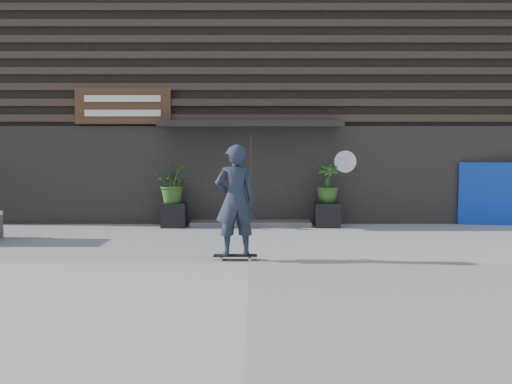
{
  "coord_description": "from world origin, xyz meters",
  "views": [
    {
      "loc": [
        0.1,
        -10.35,
        2.16
      ],
      "look_at": [
        0.13,
        1.73,
        1.1
      ],
      "focal_mm": 42.08,
      "sensor_mm": 36.0,
      "label": 1
    }
  ],
  "objects_px": {
    "planter_pot_left": "(174,215)",
    "skateboarder": "(235,200)",
    "planter_pot_right": "(327,215)",
    "blue_tarp": "(493,194)"
  },
  "relations": [
    {
      "from": "planter_pot_left",
      "to": "skateboarder",
      "type": "bearing_deg",
      "value": -68.24
    },
    {
      "from": "planter_pot_left",
      "to": "planter_pot_right",
      "type": "relative_size",
      "value": 1.0
    },
    {
      "from": "skateboarder",
      "to": "planter_pot_right",
      "type": "bearing_deg",
      "value": 62.59
    },
    {
      "from": "skateboarder",
      "to": "planter_pot_left",
      "type": "bearing_deg",
      "value": 111.76
    },
    {
      "from": "planter_pot_right",
      "to": "planter_pot_left",
      "type": "bearing_deg",
      "value": 180.0
    },
    {
      "from": "planter_pot_right",
      "to": "blue_tarp",
      "type": "xyz_separation_m",
      "value": [
        4.23,
        0.3,
        0.49
      ]
    },
    {
      "from": "planter_pot_right",
      "to": "skateboarder",
      "type": "height_order",
      "value": "skateboarder"
    },
    {
      "from": "planter_pot_left",
      "to": "planter_pot_right",
      "type": "bearing_deg",
      "value": 0.0
    },
    {
      "from": "planter_pot_right",
      "to": "blue_tarp",
      "type": "distance_m",
      "value": 4.27
    },
    {
      "from": "planter_pot_right",
      "to": "blue_tarp",
      "type": "height_order",
      "value": "blue_tarp"
    }
  ]
}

